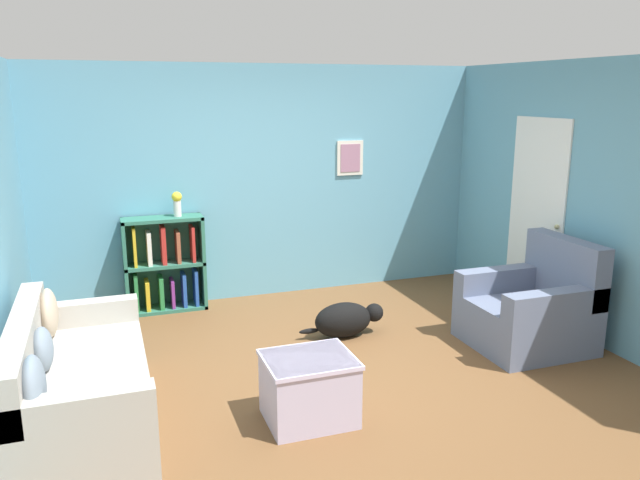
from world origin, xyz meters
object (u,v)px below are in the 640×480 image
at_px(couch, 75,385).
at_px(recliner_chair, 532,310).
at_px(coffee_table, 309,387).
at_px(dog, 346,319).
at_px(vase, 177,202).
at_px(bookshelf, 164,266).

bearing_deg(couch, recliner_chair, 2.29).
relative_size(coffee_table, dog, 0.75).
height_order(couch, coffee_table, couch).
distance_m(couch, dog, 2.56).
height_order(couch, recliner_chair, recliner_chair).
bearing_deg(coffee_table, vase, 101.52).
bearing_deg(vase, bookshelf, 173.75).
distance_m(recliner_chair, dog, 1.74).
xyz_separation_m(recliner_chair, coffee_table, (-2.38, -0.62, -0.09)).
bearing_deg(couch, dog, 20.81).
height_order(bookshelf, dog, bookshelf).
height_order(couch, dog, couch).
relative_size(recliner_chair, vase, 3.78).
bearing_deg(coffee_table, recliner_chair, 14.57).
bearing_deg(dog, vase, 135.77).
xyz_separation_m(recliner_chair, dog, (-1.55, 0.75, -0.17)).
bearing_deg(vase, recliner_chair, -35.52).
distance_m(dog, vase, 2.17).
xyz_separation_m(couch, dog, (2.39, 0.91, -0.14)).
distance_m(coffee_table, vase, 2.92).
bearing_deg(recliner_chair, coffee_table, -165.43).
bearing_deg(couch, coffee_table, -16.41).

